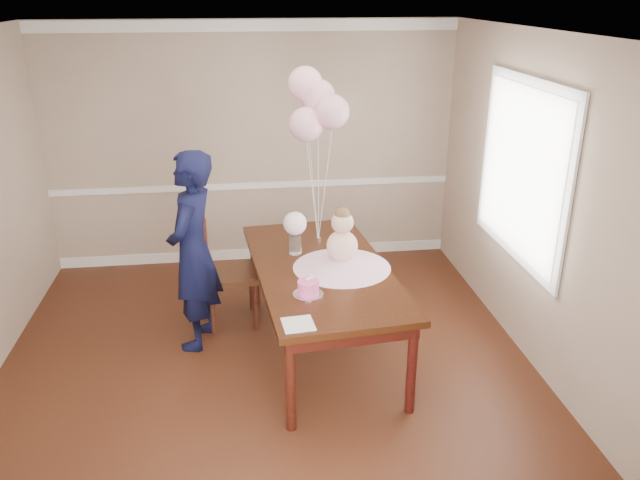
# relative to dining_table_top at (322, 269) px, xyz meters

# --- Properties ---
(floor) EXTENTS (4.50, 5.00, 0.00)m
(floor) POSITION_rel_dining_table_top_xyz_m (-0.49, -0.38, -0.79)
(floor) COLOR #34170D
(floor) RESTS_ON ground
(ceiling) EXTENTS (4.50, 5.00, 0.02)m
(ceiling) POSITION_rel_dining_table_top_xyz_m (-0.49, -0.38, 1.91)
(ceiling) COLOR silver
(ceiling) RESTS_ON wall_back
(wall_back) EXTENTS (4.50, 0.02, 2.70)m
(wall_back) POSITION_rel_dining_table_top_xyz_m (-0.49, 2.12, 0.56)
(wall_back) COLOR tan
(wall_back) RESTS_ON floor
(wall_front) EXTENTS (4.50, 0.02, 2.70)m
(wall_front) POSITION_rel_dining_table_top_xyz_m (-0.49, -2.88, 0.56)
(wall_front) COLOR tan
(wall_front) RESTS_ON floor
(wall_right) EXTENTS (0.02, 5.00, 2.70)m
(wall_right) POSITION_rel_dining_table_top_xyz_m (1.76, -0.38, 0.56)
(wall_right) COLOR tan
(wall_right) RESTS_ON floor
(chair_rail_trim) EXTENTS (4.50, 0.02, 0.07)m
(chair_rail_trim) POSITION_rel_dining_table_top_xyz_m (-0.49, 2.11, 0.11)
(chair_rail_trim) COLOR white
(chair_rail_trim) RESTS_ON wall_back
(crown_molding) EXTENTS (4.50, 0.02, 0.12)m
(crown_molding) POSITION_rel_dining_table_top_xyz_m (-0.49, 2.11, 1.84)
(crown_molding) COLOR white
(crown_molding) RESTS_ON wall_back
(baseboard_trim) EXTENTS (4.50, 0.02, 0.12)m
(baseboard_trim) POSITION_rel_dining_table_top_xyz_m (-0.49, 2.11, -0.73)
(baseboard_trim) COLOR white
(baseboard_trim) RESTS_ON floor
(window_frame) EXTENTS (0.02, 1.66, 1.56)m
(window_frame) POSITION_rel_dining_table_top_xyz_m (1.74, 0.12, 0.76)
(window_frame) COLOR white
(window_frame) RESTS_ON wall_right
(window_blinds) EXTENTS (0.01, 1.50, 1.40)m
(window_blinds) POSITION_rel_dining_table_top_xyz_m (1.72, 0.12, 0.76)
(window_blinds) COLOR white
(window_blinds) RESTS_ON wall_right
(dining_table_top) EXTENTS (1.28, 2.26, 0.05)m
(dining_table_top) POSITION_rel_dining_table_top_xyz_m (0.00, 0.00, 0.00)
(dining_table_top) COLOR black
(dining_table_top) RESTS_ON table_leg_fl
(table_apron) EXTENTS (1.17, 2.14, 0.11)m
(table_apron) POSITION_rel_dining_table_top_xyz_m (-0.00, 0.00, -0.08)
(table_apron) COLOR black
(table_apron) RESTS_ON table_leg_fl
(table_leg_fl) EXTENTS (0.08, 0.08, 0.76)m
(table_leg_fl) POSITION_rel_dining_table_top_xyz_m (-0.36, -1.04, -0.41)
(table_leg_fl) COLOR black
(table_leg_fl) RESTS_ON floor
(table_leg_fr) EXTENTS (0.08, 0.08, 0.76)m
(table_leg_fr) POSITION_rel_dining_table_top_xyz_m (0.55, -0.95, -0.41)
(table_leg_fr) COLOR black
(table_leg_fr) RESTS_ON floor
(table_leg_bl) EXTENTS (0.08, 0.08, 0.76)m
(table_leg_bl) POSITION_rel_dining_table_top_xyz_m (-0.55, 0.95, -0.41)
(table_leg_bl) COLOR black
(table_leg_bl) RESTS_ON floor
(table_leg_br) EXTENTS (0.08, 0.08, 0.76)m
(table_leg_br) POSITION_rel_dining_table_top_xyz_m (0.36, 1.04, -0.41)
(table_leg_br) COLOR black
(table_leg_br) RESTS_ON floor
(baby_skirt) EXTENTS (0.90, 0.90, 0.11)m
(baby_skirt) POSITION_rel_dining_table_top_xyz_m (0.17, -0.04, 0.08)
(baby_skirt) COLOR #F8B7DB
(baby_skirt) RESTS_ON dining_table_top
(baby_torso) EXTENTS (0.26, 0.26, 0.26)m
(baby_torso) POSITION_rel_dining_table_top_xyz_m (0.17, -0.04, 0.22)
(baby_torso) COLOR #FFA1BE
(baby_torso) RESTS_ON baby_skirt
(baby_head) EXTENTS (0.18, 0.18, 0.18)m
(baby_head) POSITION_rel_dining_table_top_xyz_m (0.17, -0.04, 0.43)
(baby_head) COLOR beige
(baby_head) RESTS_ON baby_torso
(baby_hair) EXTENTS (0.13, 0.13, 0.13)m
(baby_hair) POSITION_rel_dining_table_top_xyz_m (0.17, -0.04, 0.49)
(baby_hair) COLOR brown
(baby_hair) RESTS_ON baby_head
(cake_platter) EXTENTS (0.26, 0.26, 0.01)m
(cake_platter) POSITION_rel_dining_table_top_xyz_m (-0.17, -0.51, 0.03)
(cake_platter) COLOR silver
(cake_platter) RESTS_ON dining_table_top
(birthday_cake) EXTENTS (0.18, 0.18, 0.11)m
(birthday_cake) POSITION_rel_dining_table_top_xyz_m (-0.17, -0.51, 0.09)
(birthday_cake) COLOR #F34D9F
(birthday_cake) RESTS_ON cake_platter
(cake_flower_a) EXTENTS (0.03, 0.03, 0.03)m
(cake_flower_a) POSITION_rel_dining_table_top_xyz_m (-0.17, -0.51, 0.16)
(cake_flower_a) COLOR white
(cake_flower_a) RESTS_ON birthday_cake
(cake_flower_b) EXTENTS (0.03, 0.03, 0.03)m
(cake_flower_b) POSITION_rel_dining_table_top_xyz_m (-0.14, -0.48, 0.16)
(cake_flower_b) COLOR white
(cake_flower_b) RESTS_ON birthday_cake
(rose_vase_near) EXTENTS (0.12, 0.12, 0.17)m
(rose_vase_near) POSITION_rel_dining_table_top_xyz_m (-0.19, 0.31, 0.11)
(rose_vase_near) COLOR silver
(rose_vase_near) RESTS_ON dining_table_top
(roses_near) EXTENTS (0.21, 0.21, 0.21)m
(roses_near) POSITION_rel_dining_table_top_xyz_m (-0.19, 0.31, 0.31)
(roses_near) COLOR #F4CDD1
(roses_near) RESTS_ON rose_vase_near
(napkin) EXTENTS (0.24, 0.24, 0.01)m
(napkin) POSITION_rel_dining_table_top_xyz_m (-0.29, -0.95, 0.03)
(napkin) COLOR silver
(napkin) RESTS_ON dining_table_top
(balloon_weight) EXTENTS (0.05, 0.05, 0.02)m
(balloon_weight) POSITION_rel_dining_table_top_xyz_m (0.05, 0.60, 0.04)
(balloon_weight) COLOR silver
(balloon_weight) RESTS_ON dining_table_top
(balloon_a) EXTENTS (0.30, 0.30, 0.30)m
(balloon_a) POSITION_rel_dining_table_top_xyz_m (-0.06, 0.59, 1.11)
(balloon_a) COLOR #F5AEC7
(balloon_a) RESTS_ON balloon_ribbon_a
(balloon_b) EXTENTS (0.30, 0.30, 0.30)m
(balloon_b) POSITION_rel_dining_table_top_xyz_m (0.16, 0.56, 1.22)
(balloon_b) COLOR #E7A3B9
(balloon_b) RESTS_ON balloon_ribbon_b
(balloon_c) EXTENTS (0.30, 0.30, 0.30)m
(balloon_c) POSITION_rel_dining_table_top_xyz_m (0.06, 0.71, 1.33)
(balloon_c) COLOR #EDA8C6
(balloon_c) RESTS_ON balloon_ribbon_c
(balloon_d) EXTENTS (0.30, 0.30, 0.30)m
(balloon_d) POSITION_rel_dining_table_top_xyz_m (-0.05, 0.72, 1.44)
(balloon_d) COLOR #FFB4C6
(balloon_d) RESTS_ON balloon_ribbon_d
(balloon_ribbon_a) EXTENTS (0.10, 0.01, 0.91)m
(balloon_ribbon_a) POSITION_rel_dining_table_top_xyz_m (-0.00, 0.60, 0.49)
(balloon_ribbon_a) COLOR white
(balloon_ribbon_a) RESTS_ON balloon_weight
(balloon_ribbon_b) EXTENTS (0.12, 0.05, 1.01)m
(balloon_ribbon_b) POSITION_rel_dining_table_top_xyz_m (0.11, 0.58, 0.55)
(balloon_ribbon_b) COLOR white
(balloon_ribbon_b) RESTS_ON balloon_weight
(balloon_ribbon_c) EXTENTS (0.01, 0.10, 1.12)m
(balloon_ribbon_c) POSITION_rel_dining_table_top_xyz_m (0.06, 0.66, 0.60)
(balloon_ribbon_c) COLOR white
(balloon_ribbon_c) RESTS_ON balloon_weight
(balloon_ribbon_d) EXTENTS (0.10, 0.10, 1.23)m
(balloon_ribbon_d) POSITION_rel_dining_table_top_xyz_m (0.00, 0.66, 0.66)
(balloon_ribbon_d) COLOR silver
(balloon_ribbon_d) RESTS_ON balloon_weight
(dining_chair_seat) EXTENTS (0.53, 0.53, 0.06)m
(dining_chair_seat) POSITION_rel_dining_table_top_xyz_m (-0.77, 0.62, -0.29)
(dining_chair_seat) COLOR #391D0F
(dining_chair_seat) RESTS_ON chair_leg_fl
(chair_leg_fl) EXTENTS (0.05, 0.05, 0.48)m
(chair_leg_fl) POSITION_rel_dining_table_top_xyz_m (-0.96, 0.41, -0.55)
(chair_leg_fl) COLOR #3B1A10
(chair_leg_fl) RESTS_ON floor
(chair_leg_fr) EXTENTS (0.05, 0.05, 0.48)m
(chair_leg_fr) POSITION_rel_dining_table_top_xyz_m (-0.56, 0.44, -0.55)
(chair_leg_fr) COLOR #37160F
(chair_leg_fr) RESTS_ON floor
(chair_leg_bl) EXTENTS (0.05, 0.05, 0.48)m
(chair_leg_bl) POSITION_rel_dining_table_top_xyz_m (-0.99, 0.81, -0.55)
(chair_leg_bl) COLOR #34140E
(chair_leg_bl) RESTS_ON floor
(chair_leg_br) EXTENTS (0.05, 0.05, 0.48)m
(chair_leg_br) POSITION_rel_dining_table_top_xyz_m (-0.59, 0.84, -0.55)
(chair_leg_br) COLOR black
(chair_leg_br) RESTS_ON floor
(chair_back_post_l) EXTENTS (0.05, 0.05, 0.62)m
(chair_back_post_l) POSITION_rel_dining_table_top_xyz_m (-0.98, 0.41, 0.03)
(chair_back_post_l) COLOR #3D1410
(chair_back_post_l) RESTS_ON dining_chair_seat
(chair_back_post_r) EXTENTS (0.05, 0.05, 0.62)m
(chair_back_post_r) POSITION_rel_dining_table_top_xyz_m (-1.01, 0.80, 0.03)
(chair_back_post_r) COLOR #3E1611
(chair_back_post_r) RESTS_ON dining_chair_seat
(chair_slat_low) EXTENTS (0.07, 0.44, 0.06)m
(chair_slat_low) POSITION_rel_dining_table_top_xyz_m (-0.99, 0.60, -0.10)
(chair_slat_low) COLOR black
(chair_slat_low) RESTS_ON dining_chair_seat
(chair_slat_mid) EXTENTS (0.07, 0.44, 0.06)m
(chair_slat_mid) POSITION_rel_dining_table_top_xyz_m (-0.99, 0.60, 0.08)
(chair_slat_mid) COLOR #361D0E
(chair_slat_mid) RESTS_ON dining_chair_seat
(chair_slat_top) EXTENTS (0.07, 0.44, 0.06)m
(chair_slat_top) POSITION_rel_dining_table_top_xyz_m (-0.99, 0.60, 0.26)
(chair_slat_top) COLOR #3B1610
(chair_slat_top) RESTS_ON dining_chair_seat
(woman) EXTENTS (0.59, 0.74, 1.77)m
(woman) POSITION_rel_dining_table_top_xyz_m (-1.08, 0.29, 0.10)
(woman) COLOR black
(woman) RESTS_ON floor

